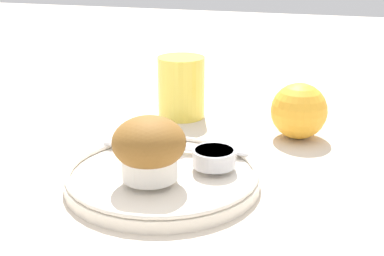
# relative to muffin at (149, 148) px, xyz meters

# --- Properties ---
(ground_plane) EXTENTS (3.00, 3.00, 0.00)m
(ground_plane) POSITION_rel_muffin_xyz_m (0.01, 0.05, -0.06)
(ground_plane) COLOR beige
(plate) EXTENTS (0.23, 0.23, 0.02)m
(plate) POSITION_rel_muffin_xyz_m (0.01, 0.03, -0.05)
(plate) COLOR silver
(plate) RESTS_ON ground_plane
(muffin) EXTENTS (0.08, 0.08, 0.07)m
(muffin) POSITION_rel_muffin_xyz_m (0.00, 0.00, 0.00)
(muffin) COLOR silver
(muffin) RESTS_ON plate
(cream_ramekin) EXTENTS (0.05, 0.05, 0.02)m
(cream_ramekin) POSITION_rel_muffin_xyz_m (0.06, 0.05, -0.02)
(cream_ramekin) COLOR silver
(cream_ramekin) RESTS_ON plate
(berry_pair) EXTENTS (0.03, 0.01, 0.01)m
(berry_pair) POSITION_rel_muffin_xyz_m (-0.00, 0.09, -0.03)
(berry_pair) COLOR #4C194C
(berry_pair) RESTS_ON plate
(butter_knife) EXTENTS (0.19, 0.03, 0.00)m
(butter_knife) POSITION_rel_muffin_xyz_m (-0.00, 0.09, -0.03)
(butter_knife) COLOR silver
(butter_knife) RESTS_ON plate
(orange_fruit) EXTENTS (0.08, 0.08, 0.08)m
(orange_fruit) POSITION_rel_muffin_xyz_m (0.14, 0.23, -0.02)
(orange_fruit) COLOR #F4A82D
(orange_fruit) RESTS_ON ground_plane
(juice_glass) EXTENTS (0.07, 0.07, 0.10)m
(juice_glass) POSITION_rel_muffin_xyz_m (-0.05, 0.27, -0.01)
(juice_glass) COLOR #EAD14C
(juice_glass) RESTS_ON ground_plane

